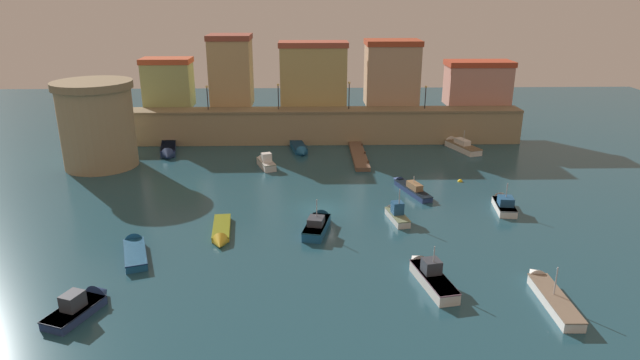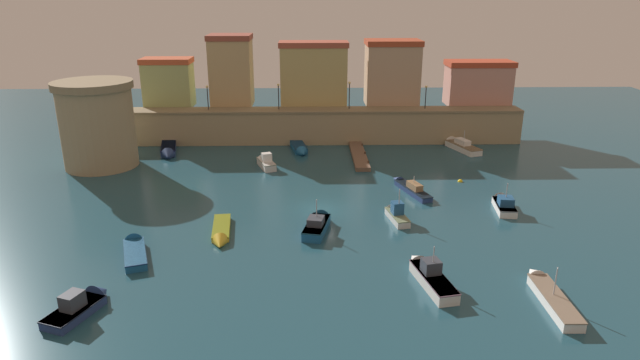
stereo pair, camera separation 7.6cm
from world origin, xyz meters
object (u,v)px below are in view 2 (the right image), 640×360
object	(u,v)px
moored_boat_4	(395,213)
moored_boat_5	(503,203)
quay_lamp_1	(278,92)
moored_boat_0	(265,162)
quay_lamp_0	(207,93)
quay_lamp_2	(349,91)
moored_boat_10	(83,304)
moored_boat_11	(221,234)
mooring_buoy_0	(460,182)
moored_boat_6	(428,274)
moored_boat_12	(318,223)
moored_boat_8	(168,150)
moored_boat_2	(409,187)
quay_lamp_3	(426,93)
moored_boat_1	(549,293)
fortress_tower	(97,124)
moored_boat_9	(459,145)
moored_boat_3	(134,248)
moored_boat_7	(300,149)

from	to	relation	value
moored_boat_4	moored_boat_5	bearing A→B (deg)	-88.24
quay_lamp_1	moored_boat_0	bearing A→B (deg)	-96.31
quay_lamp_0	quay_lamp_2	size ratio (longest dim) A/B	0.88
moored_boat_0	moored_boat_10	distance (m)	30.96
moored_boat_4	moored_boat_11	distance (m)	15.20
moored_boat_11	mooring_buoy_0	bearing A→B (deg)	113.47
moored_boat_6	mooring_buoy_0	size ratio (longest dim) A/B	12.94
moored_boat_0	moored_boat_12	distance (m)	18.34
moored_boat_8	moored_boat_10	xyz separation A→B (m)	(2.95, -34.84, 0.01)
quay_lamp_2	moored_boat_2	xyz separation A→B (m)	(4.73, -18.81, -6.38)
moored_boat_4	quay_lamp_3	bearing A→B (deg)	-26.90
moored_boat_1	fortress_tower	bearing A→B (deg)	53.94
quay_lamp_3	moored_boat_5	xyz separation A→B (m)	(2.67, -23.60, -5.98)
moored_boat_1	moored_boat_9	xyz separation A→B (m)	(3.48, 35.69, 0.10)
fortress_tower	quay_lamp_2	xyz separation A→B (m)	(28.87, 9.79, 1.87)
moored_boat_3	moored_boat_5	xyz separation A→B (m)	(31.30, 8.35, 0.15)
moored_boat_9	quay_lamp_1	bearing A→B (deg)	61.85
moored_boat_5	moored_boat_1	bearing A→B (deg)	178.91
moored_boat_9	moored_boat_12	world-z (taller)	moored_boat_12
quay_lamp_1	moored_boat_1	size ratio (longest dim) A/B	0.45
moored_boat_2	moored_boat_10	distance (m)	32.20
quay_lamp_3	moored_boat_1	bearing A→B (deg)	-89.48
moored_boat_0	moored_boat_3	distance (m)	23.14
moored_boat_1	moored_boat_9	world-z (taller)	moored_boat_9
quay_lamp_2	moored_boat_1	distance (m)	41.08
quay_lamp_0	moored_boat_1	size ratio (longest dim) A/B	0.43
moored_boat_10	moored_boat_8	bearing A→B (deg)	25.95
quay_lamp_3	mooring_buoy_0	distance (m)	17.45
moored_boat_3	moored_boat_11	xyz separation A→B (m)	(6.19, 2.74, -0.08)
quay_lamp_0	moored_boat_6	bearing A→B (deg)	-60.18
moored_boat_7	moored_boat_9	bearing A→B (deg)	82.25
moored_boat_0	moored_boat_12	world-z (taller)	moored_boat_12
moored_boat_7	moored_boat_11	xyz separation A→B (m)	(-6.16, -24.65, -0.12)
moored_boat_7	quay_lamp_0	bearing A→B (deg)	-121.68
quay_lamp_1	moored_boat_4	distance (m)	28.89
quay_lamp_2	moored_boat_6	world-z (taller)	quay_lamp_2
quay_lamp_3	moored_boat_8	world-z (taller)	quay_lamp_3
moored_boat_11	moored_boat_12	distance (m)	8.11
quay_lamp_0	moored_boat_9	world-z (taller)	quay_lamp_0
moored_boat_1	moored_boat_12	size ratio (longest dim) A/B	1.26
moored_boat_2	moored_boat_9	xyz separation A→B (m)	(9.01, 15.25, 0.09)
moored_boat_7	moored_boat_9	world-z (taller)	moored_boat_9
moored_boat_2	moored_boat_5	distance (m)	9.19
moored_boat_3	moored_boat_4	size ratio (longest dim) A/B	1.33
quay_lamp_0	moored_boat_9	distance (m)	32.70
moored_boat_4	moored_boat_9	xyz separation A→B (m)	(11.46, 22.26, -0.03)
quay_lamp_3	moored_boat_5	distance (m)	24.49
moored_boat_5	moored_boat_11	world-z (taller)	moored_boat_5
quay_lamp_0	moored_boat_1	xyz separation A→B (m)	(28.45, -39.26, -6.15)
quay_lamp_2	moored_boat_9	size ratio (longest dim) A/B	0.49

